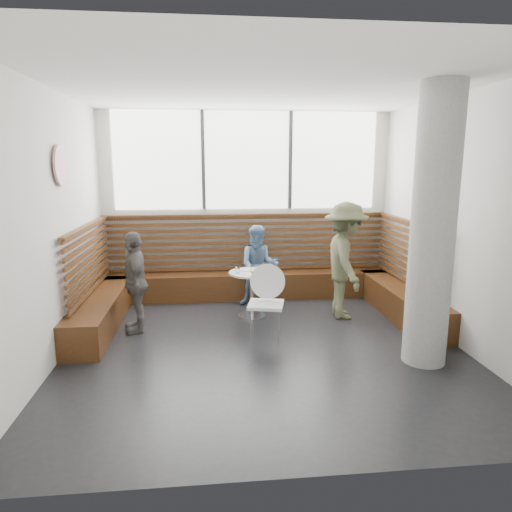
{
  "coord_description": "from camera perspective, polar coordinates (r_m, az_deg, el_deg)",
  "views": [
    {
      "loc": [
        -0.68,
        -5.48,
        2.33
      ],
      "look_at": [
        0.0,
        1.0,
        1.0
      ],
      "focal_mm": 32.0,
      "sensor_mm": 36.0,
      "label": 1
    }
  ],
  "objects": [
    {
      "name": "room",
      "position": [
        5.57,
        1.07,
        4.03
      ],
      "size": [
        5.0,
        5.0,
        3.2
      ],
      "color": "silver",
      "rests_on": "ground"
    },
    {
      "name": "cafe_table",
      "position": [
        6.97,
        -0.55,
        -3.61
      ],
      "size": [
        0.69,
        0.69,
        0.71
      ],
      "color": "silver",
      "rests_on": "ground"
    },
    {
      "name": "wall_art",
      "position": [
        6.15,
        -23.23,
        10.35
      ],
      "size": [
        0.03,
        0.5,
        0.5
      ],
      "primitive_type": "cylinder",
      "rotation": [
        0.0,
        1.57,
        0.0
      ],
      "color": "white",
      "rests_on": "room"
    },
    {
      "name": "plate_far",
      "position": [
        7.02,
        -0.24,
        -1.74
      ],
      "size": [
        0.19,
        0.19,
        0.01
      ],
      "primitive_type": "cylinder",
      "color": "white",
      "rests_on": "cafe_table"
    },
    {
      "name": "concrete_column",
      "position": [
        5.54,
        21.25,
        3.2
      ],
      "size": [
        0.5,
        0.5,
        3.2
      ],
      "primitive_type": "cylinder",
      "color": "gray",
      "rests_on": "ground"
    },
    {
      "name": "glass_mid",
      "position": [
        6.88,
        -0.45,
        -1.62
      ],
      "size": [
        0.07,
        0.07,
        0.11
      ],
      "primitive_type": "cylinder",
      "color": "white",
      "rests_on": "cafe_table"
    },
    {
      "name": "booth",
      "position": [
        7.53,
        -0.61,
        -3.25
      ],
      "size": [
        5.0,
        2.5,
        1.44
      ],
      "color": "#3E220F",
      "rests_on": "ground"
    },
    {
      "name": "child_back",
      "position": [
        7.51,
        0.37,
        -1.23
      ],
      "size": [
        0.7,
        0.57,
        1.34
      ],
      "primitive_type": "imported",
      "rotation": [
        0.0,
        0.0,
        -0.1
      ],
      "color": "#6082A7",
      "rests_on": "ground"
    },
    {
      "name": "glass_right",
      "position": [
        6.99,
        1.36,
        -1.37
      ],
      "size": [
        0.08,
        0.08,
        0.12
      ],
      "primitive_type": "cylinder",
      "color": "white",
      "rests_on": "cafe_table"
    },
    {
      "name": "child_left",
      "position": [
        6.57,
        -14.86,
        -3.15
      ],
      "size": [
        0.5,
        0.88,
        1.42
      ],
      "primitive_type": "imported",
      "rotation": [
        0.0,
        0.0,
        -1.37
      ],
      "color": "#5F5A56",
      "rests_on": "ground"
    },
    {
      "name": "menu_card",
      "position": [
        6.75,
        -0.3,
        -2.33
      ],
      "size": [
        0.25,
        0.2,
        0.0
      ],
      "primitive_type": "cube",
      "rotation": [
        0.0,
        0.0,
        -0.23
      ],
      "color": "#A5C64C",
      "rests_on": "cafe_table"
    },
    {
      "name": "plate_near",
      "position": [
        7.03,
        -1.3,
        -1.73
      ],
      "size": [
        0.2,
        0.2,
        0.01
      ],
      "primitive_type": "cylinder",
      "color": "white",
      "rests_on": "cafe_table"
    },
    {
      "name": "glass_left",
      "position": [
        6.85,
        -2.31,
        -1.71
      ],
      "size": [
        0.06,
        0.06,
        0.1
      ],
      "primitive_type": "cylinder",
      "color": "white",
      "rests_on": "cafe_table"
    },
    {
      "name": "cafe_chair",
      "position": [
        6.12,
        1.16,
        -5.01
      ],
      "size": [
        0.48,
        0.47,
        1.0
      ],
      "rotation": [
        0.0,
        0.0,
        -0.23
      ],
      "color": "white",
      "rests_on": "ground"
    },
    {
      "name": "adult_man",
      "position": [
        7.01,
        11.08,
        -0.57
      ],
      "size": [
        0.72,
        1.18,
        1.77
      ],
      "primitive_type": "imported",
      "rotation": [
        0.0,
        0.0,
        1.51
      ],
      "color": "#565A3C",
      "rests_on": "ground"
    }
  ]
}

